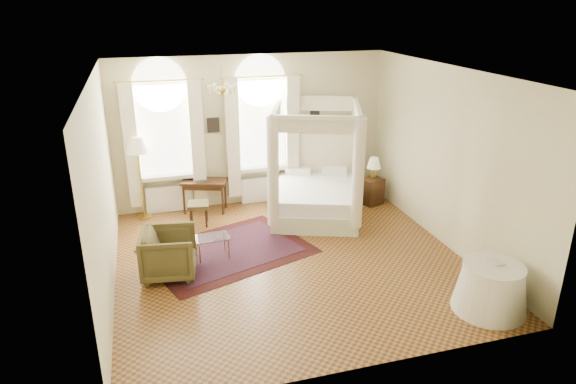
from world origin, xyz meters
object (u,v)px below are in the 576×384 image
writing_desk (204,185)px  stool (198,207)px  canopy_bed (315,191)px  nightstand (372,191)px  floor_lamp (138,149)px  armchair (169,253)px  side_table (491,288)px  coffee_table (212,239)px

writing_desk → stool: bearing=-107.9°
canopy_bed → writing_desk: bearing=158.4°
nightstand → floor_lamp: size_ratio=0.34×
writing_desk → nightstand: bearing=-9.8°
canopy_bed → stool: 2.48m
armchair → floor_lamp: bearing=16.4°
stool → floor_lamp: (-1.07, 0.70, 1.12)m
stool → side_table: 5.75m
stool → coffee_table: 1.51m
coffee_table → side_table: (3.74, -2.81, -0.00)m
canopy_bed → stool: canopy_bed is taller
nightstand → side_table: side_table is taller
canopy_bed → coffee_table: 2.75m
side_table → coffee_table: bearing=143.1°
armchair → writing_desk: bearing=-11.1°
writing_desk → stool: size_ratio=2.20×
nightstand → coffee_table: 4.17m
coffee_table → side_table: size_ratio=0.58×
canopy_bed → writing_desk: (-2.24, 0.89, 0.07)m
floor_lamp → nightstand: bearing=-7.3°
writing_desk → canopy_bed: bearing=-21.6°
armchair → floor_lamp: (-0.35, 2.63, 1.11)m
stool → coffee_table: stool is taller
side_table → writing_desk: bearing=125.5°
nightstand → armchair: (-4.64, -2.00, 0.10)m
nightstand → stool: nightstand is taller
writing_desk → armchair: armchair is taller
floor_lamp → writing_desk: bearing=0.0°
armchair → side_table: armchair is taller
writing_desk → stool: (-0.23, -0.70, -0.21)m
floor_lamp → armchair: bearing=-82.4°
nightstand → stool: 3.92m
canopy_bed → nightstand: (1.45, 0.25, -0.24)m
nightstand → stool: size_ratio=1.27×
canopy_bed → stool: size_ratio=5.52×
coffee_table → side_table: 4.68m
writing_desk → side_table: bearing=-54.5°
armchair → floor_lamp: 2.88m
nightstand → writing_desk: bearing=170.2°
floor_lamp → side_table: (4.88, -5.02, -1.15)m
armchair → coffee_table: (0.78, 0.43, -0.04)m
nightstand → canopy_bed: bearing=-170.1°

